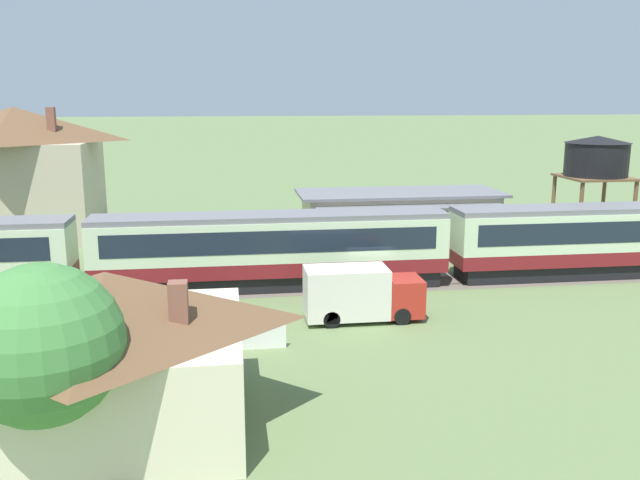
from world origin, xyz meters
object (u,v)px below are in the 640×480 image
(water_tower, at_px, (596,158))
(passenger_train, at_px, (276,247))
(delivery_truck_red, at_px, (360,293))
(yard_tree_0, at_px, (42,345))
(station_building, at_px, (399,218))
(station_house_brown_roof, at_px, (19,172))
(parked_car_green, at_px, (194,313))
(parked_car_white, at_px, (41,319))
(cottage_brown_roof, at_px, (110,348))

(water_tower, bearing_deg, passenger_train, -159.66)
(delivery_truck_red, relative_size, yard_tree_0, 0.89)
(passenger_train, distance_m, delivery_truck_red, 7.09)
(yard_tree_0, bearing_deg, water_tower, 41.32)
(passenger_train, height_order, water_tower, water_tower)
(station_building, relative_size, water_tower, 1.87)
(station_house_brown_roof, xyz_separation_m, parked_car_green, (13.40, -21.43, -4.40))
(parked_car_green, bearing_deg, station_building, -35.34)
(parked_car_white, bearing_deg, parked_car_green, -0.55)
(station_house_brown_roof, bearing_deg, parked_car_white, -72.95)
(passenger_train, distance_m, station_building, 13.77)
(yard_tree_0, bearing_deg, passenger_train, 67.89)
(water_tower, relative_size, cottage_brown_roof, 0.86)
(station_house_brown_roof, relative_size, cottage_brown_roof, 1.29)
(parked_car_green, xyz_separation_m, delivery_truck_red, (7.83, -0.26, 0.72))
(parked_car_white, distance_m, parked_car_green, 6.79)
(parked_car_white, bearing_deg, water_tower, 21.32)
(parked_car_green, bearing_deg, delivery_truck_red, -85.97)
(passenger_train, height_order, delivery_truck_red, passenger_train)
(parked_car_white, bearing_deg, station_house_brown_roof, 105.42)
(station_house_brown_roof, relative_size, parked_car_white, 2.61)
(cottage_brown_roof, distance_m, delivery_truck_red, 13.72)
(station_house_brown_roof, bearing_deg, passenger_train, -41.45)
(station_house_brown_roof, relative_size, delivery_truck_red, 2.06)
(station_building, relative_size, parked_car_green, 3.43)
(parked_car_white, bearing_deg, yard_tree_0, -76.10)
(station_house_brown_roof, height_order, water_tower, station_house_brown_roof)
(parked_car_green, relative_size, yard_tree_0, 0.67)
(cottage_brown_roof, distance_m, yard_tree_0, 3.67)
(water_tower, height_order, yard_tree_0, water_tower)
(station_building, relative_size, yard_tree_0, 2.29)
(station_house_brown_roof, bearing_deg, yard_tree_0, -73.51)
(cottage_brown_roof, height_order, yard_tree_0, yard_tree_0)
(passenger_train, xyz_separation_m, cottage_brown_roof, (-6.42, -15.41, 0.37))
(passenger_train, bearing_deg, parked_car_white, -151.83)
(passenger_train, xyz_separation_m, delivery_truck_red, (3.53, -6.07, -1.02))
(station_building, xyz_separation_m, station_house_brown_roof, (-27.22, 5.69, 3.05))
(parked_car_white, relative_size, delivery_truck_red, 0.79)
(station_building, xyz_separation_m, cottage_brown_roof, (-15.94, -25.35, 0.76))
(passenger_train, height_order, parked_car_white, passenger_train)
(passenger_train, relative_size, station_house_brown_roof, 5.20)
(station_building, xyz_separation_m, parked_car_white, (-20.61, -15.87, -1.27))
(yard_tree_0, bearing_deg, parked_car_green, 75.70)
(passenger_train, bearing_deg, station_house_brown_roof, 138.55)
(station_building, bearing_deg, delivery_truck_red, -110.52)
(passenger_train, bearing_deg, delivery_truck_red, -59.77)
(station_building, distance_m, station_house_brown_roof, 27.97)
(water_tower, bearing_deg, parked_car_green, -152.43)
(parked_car_green, xyz_separation_m, yard_tree_0, (-3.26, -12.81, 3.49))
(station_house_brown_roof, height_order, delivery_truck_red, station_house_brown_roof)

